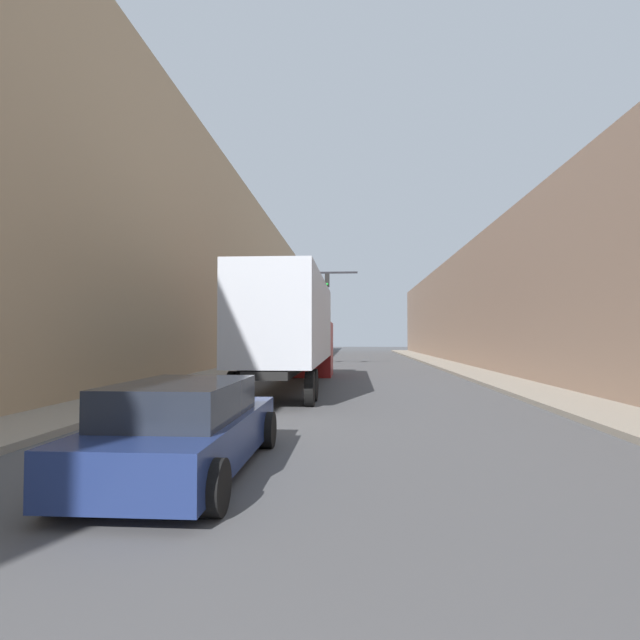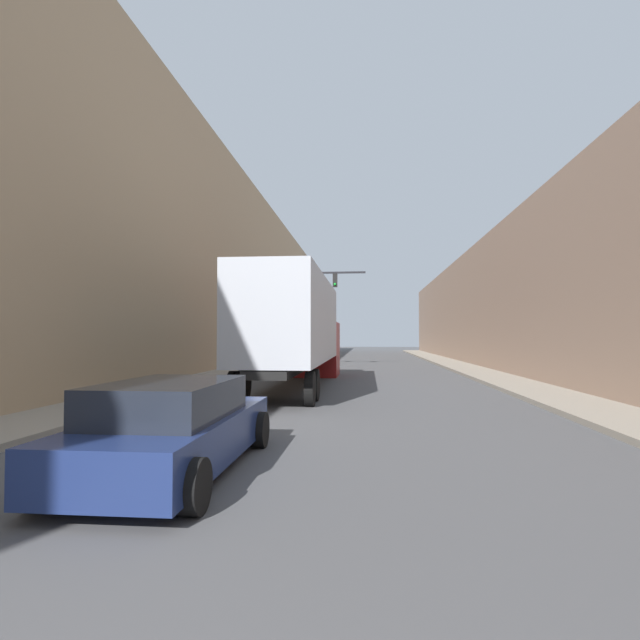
# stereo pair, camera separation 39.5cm
# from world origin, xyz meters

# --- Properties ---
(sidewalk_right) EXTENTS (2.24, 80.00, 0.15)m
(sidewalk_right) POSITION_xyz_m (6.68, 30.00, 0.07)
(sidewalk_right) COLOR gray
(sidewalk_right) RESTS_ON ground
(sidewalk_left) EXTENTS (2.24, 80.00, 0.15)m
(sidewalk_left) POSITION_xyz_m (-6.68, 30.00, 0.07)
(sidewalk_left) COLOR gray
(sidewalk_left) RESTS_ON ground
(building_right) EXTENTS (6.00, 80.00, 8.13)m
(building_right) POSITION_xyz_m (10.80, 30.00, 4.07)
(building_right) COLOR #997A66
(building_right) RESTS_ON ground
(building_left) EXTENTS (6.00, 80.00, 13.54)m
(building_left) POSITION_xyz_m (-10.80, 30.00, 6.77)
(building_left) COLOR tan
(building_left) RESTS_ON ground
(semi_truck) EXTENTS (2.54, 13.88, 4.15)m
(semi_truck) POSITION_xyz_m (-2.03, 20.22, 2.31)
(semi_truck) COLOR #B2B7C1
(semi_truck) RESTS_ON ground
(sedan_car) EXTENTS (2.05, 4.73, 1.35)m
(sedan_car) POSITION_xyz_m (-2.12, 7.59, 0.65)
(sedan_car) COLOR navy
(sedan_car) RESTS_ON ground
(traffic_signal_gantry) EXTENTS (6.12, 0.35, 6.54)m
(traffic_signal_gantry) POSITION_xyz_m (-4.00, 33.20, 4.51)
(traffic_signal_gantry) COLOR black
(traffic_signal_gantry) RESTS_ON ground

